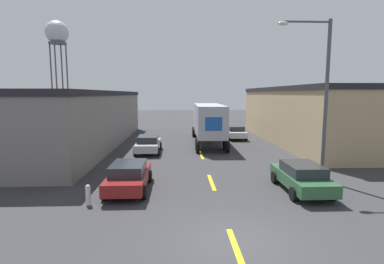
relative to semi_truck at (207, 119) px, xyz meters
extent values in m
plane|color=#333335|center=(-1.05, -20.09, -2.30)|extent=(160.00, 160.00, 0.00)
cube|color=gold|center=(-1.05, -20.72, -2.29)|extent=(0.20, 2.92, 0.01)
cube|color=gold|center=(-1.05, -13.48, -2.29)|extent=(0.20, 2.92, 0.01)
cube|color=gold|center=(-1.05, -6.24, -2.29)|extent=(0.20, 2.92, 0.01)
cube|color=slate|center=(-13.09, -0.97, 0.04)|extent=(9.29, 25.84, 4.67)
cube|color=#232326|center=(-13.09, -0.97, 2.57)|extent=(9.49, 26.04, 0.40)
cube|color=tan|center=(11.24, 0.13, 0.25)|extent=(9.82, 21.83, 5.08)
cube|color=#232326|center=(11.24, 0.13, 2.99)|extent=(10.02, 22.03, 0.40)
cube|color=silver|center=(0.07, 4.69, -0.28)|extent=(2.35, 2.92, 3.03)
cube|color=#A8A8B2|center=(-0.02, -1.59, 0.16)|extent=(2.57, 9.10, 2.69)
cube|color=#194CA3|center=(-0.10, -6.13, 0.16)|extent=(1.34, 0.05, 1.08)
cylinder|color=black|center=(1.29, 5.03, -1.79)|extent=(0.30, 1.02, 1.01)
cylinder|color=black|center=(-1.14, 5.07, -1.79)|extent=(0.30, 1.02, 1.01)
cylinder|color=black|center=(1.27, 3.88, -1.79)|extent=(0.30, 1.02, 1.01)
cylinder|color=black|center=(-1.15, 3.91, -1.79)|extent=(0.30, 1.02, 1.01)
cylinder|color=black|center=(1.15, -3.93, -1.79)|extent=(0.30, 1.02, 1.01)
cylinder|color=black|center=(-1.27, -3.90, -1.79)|extent=(0.30, 1.02, 1.01)
cylinder|color=black|center=(1.13, -5.33, -1.79)|extent=(0.30, 1.02, 1.01)
cylinder|color=black|center=(-1.30, -5.30, -1.79)|extent=(0.30, 1.02, 1.01)
cube|color=#2D5B38|center=(3.24, -15.15, -1.68)|extent=(1.80, 4.38, 0.58)
cube|color=#23282D|center=(3.24, -15.28, -1.14)|extent=(1.58, 2.28, 0.50)
cylinder|color=black|center=(4.14, -13.79, -1.97)|extent=(0.22, 0.64, 0.64)
cylinder|color=black|center=(2.34, -13.79, -1.97)|extent=(0.22, 0.64, 0.64)
cylinder|color=black|center=(4.14, -16.51, -1.97)|extent=(0.22, 0.64, 0.64)
cylinder|color=black|center=(2.34, -16.51, -1.97)|extent=(0.22, 0.64, 0.64)
cube|color=maroon|center=(-5.34, -14.64, -1.68)|extent=(1.80, 4.38, 0.58)
cube|color=#23282D|center=(-5.34, -14.77, -1.14)|extent=(1.58, 2.28, 0.50)
cylinder|color=black|center=(-4.44, -13.28, -1.97)|extent=(0.22, 0.64, 0.64)
cylinder|color=black|center=(-6.24, -13.28, -1.97)|extent=(0.22, 0.64, 0.64)
cylinder|color=black|center=(-4.44, -15.99, -1.97)|extent=(0.22, 0.64, 0.64)
cylinder|color=black|center=(-6.24, -15.99, -1.97)|extent=(0.22, 0.64, 0.64)
cube|color=silver|center=(3.24, 2.41, -1.68)|extent=(1.80, 4.38, 0.58)
cube|color=#23282D|center=(3.24, 2.28, -1.14)|extent=(1.58, 2.28, 0.50)
cylinder|color=black|center=(4.14, 3.77, -1.97)|extent=(0.22, 0.64, 0.64)
cylinder|color=black|center=(2.34, 3.77, -1.97)|extent=(0.22, 0.64, 0.64)
cylinder|color=black|center=(4.14, 1.05, -1.97)|extent=(0.22, 0.64, 0.64)
cylinder|color=black|center=(2.34, 1.05, -1.97)|extent=(0.22, 0.64, 0.64)
cube|color=#B2B2B7|center=(-5.34, -4.92, -1.68)|extent=(1.80, 4.38, 0.58)
cube|color=#23282D|center=(-5.34, -5.05, -1.14)|extent=(1.58, 2.28, 0.50)
cylinder|color=black|center=(-4.44, -3.56, -1.97)|extent=(0.22, 0.64, 0.64)
cylinder|color=black|center=(-6.24, -3.56, -1.97)|extent=(0.22, 0.64, 0.64)
cylinder|color=black|center=(-4.44, -6.28, -1.97)|extent=(0.22, 0.64, 0.64)
cylinder|color=black|center=(-6.24, -6.28, -1.97)|extent=(0.22, 0.64, 0.64)
cylinder|color=#47474C|center=(-25.28, 32.99, 5.21)|extent=(0.28, 0.28, 15.00)
cylinder|color=#47474C|center=(-26.85, 34.56, 5.21)|extent=(0.28, 0.28, 15.00)
cylinder|color=#47474C|center=(-28.42, 32.99, 5.21)|extent=(0.28, 0.28, 15.00)
cylinder|color=#47474C|center=(-26.85, 31.41, 5.21)|extent=(0.28, 0.28, 15.00)
cylinder|color=#4C4C51|center=(-26.85, 32.99, 12.51)|extent=(3.42, 3.42, 0.30)
sphere|color=#B7BCC6|center=(-26.85, 32.99, 14.62)|extent=(4.49, 4.49, 4.49)
cylinder|color=#4C4C51|center=(5.15, -13.39, 2.05)|extent=(0.20, 0.20, 8.70)
cylinder|color=#4C4C51|center=(3.89, -13.39, 6.25)|extent=(2.51, 0.11, 0.11)
ellipsoid|color=silver|center=(2.64, -13.39, 6.15)|extent=(0.56, 0.32, 0.22)
cylinder|color=silver|center=(-6.77, -16.63, -1.92)|extent=(0.22, 0.22, 0.75)
sphere|color=silver|center=(-6.77, -16.63, -1.48)|extent=(0.20, 0.20, 0.20)
camera|label=1|loc=(-2.82, -29.32, 2.51)|focal=28.00mm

